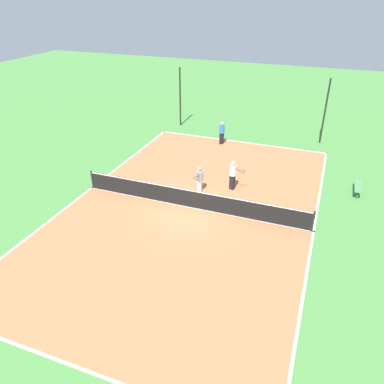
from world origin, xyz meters
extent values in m
plane|color=#47843D|center=(0.00, 0.00, 0.00)|extent=(80.00, 80.00, 0.00)
cube|color=#AD6B42|center=(0.00, 0.00, 0.01)|extent=(11.86, 19.20, 0.02)
cube|color=white|center=(-5.88, 0.00, 0.02)|extent=(0.10, 19.20, 0.00)
cube|color=white|center=(5.88, 0.00, 0.02)|extent=(0.10, 19.20, 0.00)
cube|color=white|center=(0.00, -9.55, 0.02)|extent=(11.86, 0.10, 0.00)
cube|color=white|center=(0.00, 9.55, 0.02)|extent=(11.86, 0.10, 0.00)
cube|color=white|center=(0.00, 0.00, 0.02)|extent=(11.86, 0.10, 0.00)
cylinder|color=black|center=(-5.78, 0.00, 0.54)|extent=(0.10, 0.10, 1.03)
cylinder|color=black|center=(5.78, 0.00, 0.54)|extent=(0.10, 0.10, 1.03)
cube|color=black|center=(0.00, 0.00, 0.51)|extent=(11.56, 0.03, 0.98)
cube|color=white|center=(0.00, 0.00, 0.97)|extent=(11.56, 0.04, 0.06)
cube|color=#4C8C4C|center=(7.71, 4.55, 0.43)|extent=(0.36, 1.59, 0.04)
cylinder|color=#4C4C51|center=(7.71, 3.90, 0.21)|extent=(0.08, 0.08, 0.41)
cylinder|color=#4C4C51|center=(7.71, 5.20, 0.21)|extent=(0.08, 0.08, 0.41)
cube|color=black|center=(1.34, 2.57, 0.44)|extent=(0.31, 0.28, 0.83)
cylinder|color=silver|center=(1.34, 2.57, 1.14)|extent=(0.47, 0.47, 0.58)
sphere|color=beige|center=(1.34, 2.57, 1.56)|extent=(0.25, 0.25, 0.25)
cylinder|color=#262626|center=(1.64, 2.45, 1.29)|extent=(0.27, 0.13, 0.03)
torus|color=black|center=(1.90, 2.35, 1.29)|extent=(0.40, 0.40, 0.02)
cube|color=white|center=(-0.21, 1.72, 0.38)|extent=(0.21, 0.26, 0.71)
cylinder|color=gray|center=(-0.21, 1.72, 0.98)|extent=(0.37, 0.37, 0.50)
sphere|color=#A87A56|center=(-0.21, 1.72, 1.34)|extent=(0.21, 0.21, 0.21)
cylinder|color=#262626|center=(-0.19, 1.40, 1.11)|extent=(0.04, 0.28, 0.03)
torus|color=black|center=(-0.18, 1.12, 1.11)|extent=(0.32, 0.32, 0.02)
cube|color=black|center=(-1.11, 8.74, 0.42)|extent=(0.30, 0.32, 0.80)
cylinder|color=blue|center=(-1.11, 8.74, 1.10)|extent=(0.50, 0.50, 0.56)
sphere|color=beige|center=(-1.11, 8.74, 1.50)|extent=(0.24, 0.24, 0.24)
sphere|color=#CCE033|center=(-2.45, 4.61, 0.06)|extent=(0.07, 0.07, 0.07)
sphere|color=#CCE033|center=(-1.17, 5.47, 0.06)|extent=(0.07, 0.07, 0.07)
cylinder|color=black|center=(-5.31, 11.46, 2.23)|extent=(0.12, 0.12, 4.46)
cylinder|color=black|center=(5.31, 11.46, 2.23)|extent=(0.12, 0.12, 4.46)
camera|label=1|loc=(5.66, -14.94, 9.77)|focal=35.00mm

